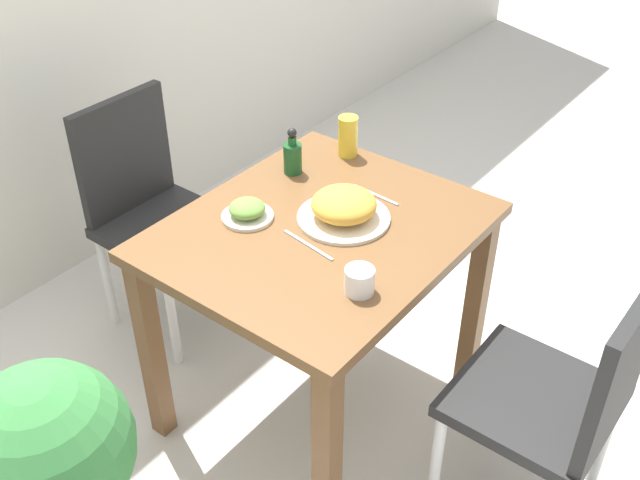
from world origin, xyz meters
name	(u,v)px	position (x,y,z in m)	size (l,w,h in m)	color
ground_plane	(320,401)	(0.00, 0.00, 0.00)	(16.00, 16.00, 0.00)	beige
dining_table	(320,259)	(0.00, 0.00, 0.63)	(0.93, 0.79, 0.75)	brown
chair_near	(565,395)	(0.05, -0.79, 0.50)	(0.42, 0.42, 0.89)	black
chair_far	(151,204)	(0.02, 0.80, 0.50)	(0.42, 0.42, 0.89)	black
food_plate	(344,207)	(0.07, -0.03, 0.79)	(0.28, 0.28, 0.10)	beige
side_plate	(247,211)	(-0.10, 0.20, 0.77)	(0.16, 0.16, 0.06)	beige
drink_cup	(359,281)	(-0.18, -0.27, 0.78)	(0.08, 0.08, 0.07)	white
juice_glass	(348,136)	(0.40, 0.19, 0.82)	(0.07, 0.07, 0.14)	gold
sauce_bottle	(293,156)	(0.20, 0.26, 0.81)	(0.06, 0.06, 0.16)	#194C23
fork_utensil	(308,245)	(-0.10, -0.03, 0.75)	(0.04, 0.20, 0.00)	silver
spoon_utensil	(376,195)	(0.24, -0.03, 0.75)	(0.02, 0.17, 0.00)	silver
potted_plant_left	(56,475)	(-0.94, 0.06, 0.52)	(0.41, 0.41, 0.82)	brown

